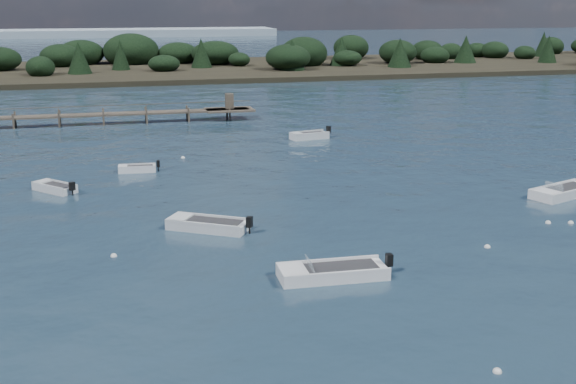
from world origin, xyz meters
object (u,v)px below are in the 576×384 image
object	(u,v)px
tender_far_grey	(55,189)
tender_far_white	(137,170)
tender_far_grey_b	(309,137)
dinghy_mid_grey	(208,227)
dinghy_mid_white_b	(563,193)
dinghy_mid_white_a	(332,274)

from	to	relation	value
tender_far_grey	tender_far_white	xyz separation A→B (m)	(5.56, 4.35, -0.01)
tender_far_grey_b	tender_far_white	size ratio (longest dim) A/B	1.29
dinghy_mid_grey	dinghy_mid_white_b	world-z (taller)	dinghy_mid_white_b
tender_far_grey_b	tender_far_white	xyz separation A→B (m)	(-15.81, -9.31, -0.04)
dinghy_mid_white_a	tender_far_white	distance (m)	24.61
dinghy_mid_grey	tender_far_white	size ratio (longest dim) A/B	1.52
tender_far_grey	tender_far_grey_b	size ratio (longest dim) A/B	0.81
dinghy_mid_grey	dinghy_mid_white_a	xyz separation A→B (m)	(4.49, -8.48, -0.00)
dinghy_mid_white_b	tender_far_grey	bearing A→B (deg)	163.78
tender_far_grey_b	tender_far_grey	bearing A→B (deg)	-147.42
tender_far_grey	dinghy_mid_white_a	bearing A→B (deg)	-55.41
dinghy_mid_white_a	tender_far_white	xyz separation A→B (m)	(-7.58, 23.42, -0.02)
dinghy_mid_white_b	dinghy_mid_white_a	size ratio (longest dim) A/B	0.99
tender_far_white	tender_far_grey	bearing A→B (deg)	-141.97
dinghy_mid_grey	tender_far_white	distance (m)	15.25
dinghy_mid_white_b	tender_far_grey_b	size ratio (longest dim) A/B	1.35
tender_far_grey_b	dinghy_mid_white_b	bearing A→B (deg)	-65.38
dinghy_mid_grey	tender_far_grey	world-z (taller)	dinghy_mid_grey
dinghy_mid_white_b	dinghy_mid_white_a	bearing A→B (deg)	-152.42
dinghy_mid_white_b	tender_far_white	bearing A→B (deg)	152.63
tender_far_grey	tender_far_grey_b	world-z (taller)	tender_far_grey_b
dinghy_mid_grey	tender_far_grey	size ratio (longest dim) A/B	1.46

